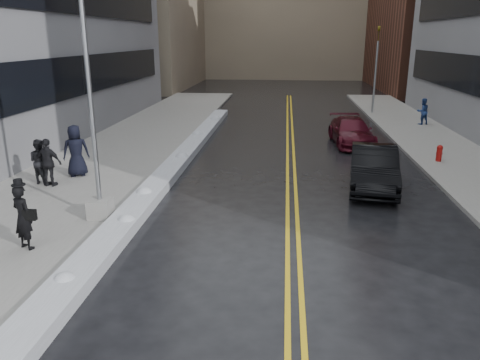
% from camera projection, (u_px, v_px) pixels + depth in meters
% --- Properties ---
extents(ground, '(160.00, 160.00, 0.00)m').
position_uv_depth(ground, '(196.00, 256.00, 12.05)').
color(ground, black).
rests_on(ground, ground).
extents(sidewalk_west, '(5.50, 50.00, 0.15)m').
position_uv_depth(sidewalk_west, '(115.00, 155.00, 22.08)').
color(sidewalk_west, gray).
rests_on(sidewalk_west, ground).
extents(sidewalk_east, '(4.00, 50.00, 0.15)m').
position_uv_depth(sidewalk_east, '(461.00, 163.00, 20.62)').
color(sidewalk_east, gray).
rests_on(sidewalk_east, ground).
extents(lane_line_left, '(0.12, 50.00, 0.01)m').
position_uv_depth(lane_line_left, '(287.00, 161.00, 21.35)').
color(lane_line_left, gold).
rests_on(lane_line_left, ground).
extents(lane_line_right, '(0.12, 50.00, 0.01)m').
position_uv_depth(lane_line_right, '(294.00, 161.00, 21.32)').
color(lane_line_right, gold).
rests_on(lane_line_right, ground).
extents(snow_ridge, '(0.90, 30.00, 0.34)m').
position_uv_depth(snow_ridge, '(174.00, 166.00, 19.84)').
color(snow_ridge, silver).
rests_on(snow_ridge, ground).
extents(building_west_far, '(14.00, 22.00, 18.00)m').
position_uv_depth(building_west_far, '(131.00, 4.00, 52.72)').
color(building_west_far, gray).
rests_on(building_west_far, ground).
extents(lamppost, '(0.65, 0.65, 7.62)m').
position_uv_depth(lamppost, '(94.00, 141.00, 13.52)').
color(lamppost, gray).
rests_on(lamppost, sidewalk_west).
extents(fire_hydrant, '(0.26, 0.26, 0.73)m').
position_uv_depth(fire_hydrant, '(439.00, 152.00, 20.58)').
color(fire_hydrant, maroon).
rests_on(fire_hydrant, sidewalk_east).
extents(traffic_signal, '(0.16, 0.20, 6.00)m').
position_uv_depth(traffic_signal, '(376.00, 67.00, 33.11)').
color(traffic_signal, gray).
rests_on(traffic_signal, sidewalk_east).
extents(pedestrian_fedora, '(0.74, 0.63, 1.71)m').
position_uv_depth(pedestrian_fedora, '(23.00, 217.00, 11.93)').
color(pedestrian_fedora, black).
rests_on(pedestrian_fedora, sidewalk_west).
extents(pedestrian_b, '(0.98, 0.86, 1.69)m').
position_uv_depth(pedestrian_b, '(40.00, 162.00, 17.31)').
color(pedestrian_b, black).
rests_on(pedestrian_b, sidewalk_west).
extents(pedestrian_c, '(1.17, 1.01, 2.03)m').
position_uv_depth(pedestrian_c, '(76.00, 151.00, 18.24)').
color(pedestrian_c, black).
rests_on(pedestrian_c, sidewalk_west).
extents(pedestrian_d, '(1.09, 0.56, 1.77)m').
position_uv_depth(pedestrian_d, '(48.00, 163.00, 17.00)').
color(pedestrian_d, black).
rests_on(pedestrian_d, sidewalk_west).
extents(pedestrian_east, '(0.95, 0.84, 1.62)m').
position_uv_depth(pedestrian_east, '(423.00, 111.00, 29.19)').
color(pedestrian_east, navy).
rests_on(pedestrian_east, sidewalk_east).
extents(car_black, '(2.25, 4.88, 1.55)m').
position_uv_depth(car_black, '(374.00, 168.00, 17.29)').
color(car_black, black).
rests_on(car_black, ground).
extents(car_maroon, '(2.22, 4.80, 1.36)m').
position_uv_depth(car_maroon, '(351.00, 131.00, 24.44)').
color(car_maroon, '#3F0A15').
rests_on(car_maroon, ground).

